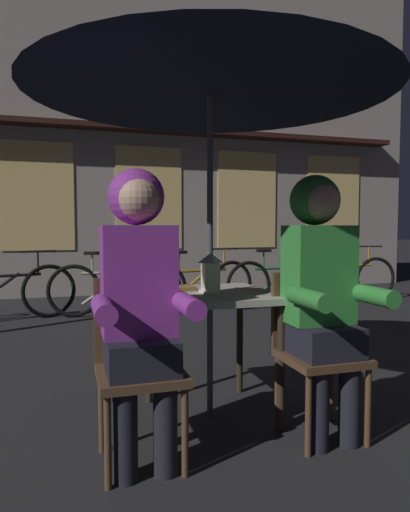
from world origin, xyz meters
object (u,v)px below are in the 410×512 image
(patio_umbrella, at_px, (210,62))
(bicycle_fourth, at_px, (199,286))
(person_left_hooded, at_px, (139,286))
(bicycle_third, at_px, (116,288))
(bicycle_furthest, at_px, (345,278))
(bicycle_second, at_px, (4,293))
(person_right_hooded, at_px, (321,279))
(lantern, at_px, (210,272))
(bicycle_fifth, at_px, (281,282))
(potted_plant, at_px, (297,263))
(book, at_px, (177,289))
(chair_left, at_px, (138,358))
(cafe_table, at_px, (210,309))
(chair_right, at_px, (314,343))

(patio_umbrella, height_order, bicycle_fourth, patio_umbrella)
(person_left_hooded, relative_size, bicycle_third, 0.83)
(bicycle_furthest, bearing_deg, person_left_hooded, -133.98)
(bicycle_third, bearing_deg, bicycle_second, 179.70)
(person_left_hooded, bearing_deg, person_right_hooded, 0.00)
(lantern, bearing_deg, person_right_hooded, -38.92)
(bicycle_fifth, distance_m, potted_plant, 1.05)
(patio_umbrella, height_order, book, patio_umbrella)
(patio_umbrella, bearing_deg, chair_left, -142.45)
(bicycle_third, relative_size, bicycle_fifth, 1.00)
(bicycle_fourth, xyz_separation_m, bicycle_fifth, (1.21, 0.01, 0.00))
(bicycle_third, distance_m, bicycle_fourth, 1.08)
(bicycle_furthest, bearing_deg, patio_umbrella, -133.37)
(bicycle_third, xyz_separation_m, bicycle_fifth, (2.28, -0.04, 0.00))
(chair_left, relative_size, potted_plant, 0.95)
(bicycle_third, bearing_deg, person_right_hooded, -79.44)
(person_left_hooded, height_order, person_right_hooded, same)
(person_right_hooded, bearing_deg, person_left_hooded, 180.00)
(bicycle_furthest, height_order, potted_plant, potted_plant)
(cafe_table, relative_size, bicycle_fourth, 0.45)
(chair_left, distance_m, potted_plant, 5.45)
(book, bearing_deg, bicycle_furthest, 33.19)
(lantern, xyz_separation_m, potted_plant, (2.75, 4.05, -0.32))
(bicycle_second, bearing_deg, person_right_hooded, -61.76)
(bicycle_fifth, bearing_deg, bicycle_second, 179.28)
(cafe_table, xyz_separation_m, bicycle_third, (-0.21, 3.27, -0.29))
(chair_right, relative_size, person_right_hooded, 0.62)
(bicycle_fourth, distance_m, book, 3.30)
(bicycle_fifth, bearing_deg, bicycle_third, 179.03)
(patio_umbrella, xyz_separation_m, person_right_hooded, (0.48, -0.43, -1.21))
(person_left_hooded, bearing_deg, bicycle_fourth, 69.76)
(bicycle_third, xyz_separation_m, bicycle_fourth, (1.07, -0.05, 0.00))
(chair_right, height_order, bicycle_third, chair_right)
(person_right_hooded, distance_m, bicycle_fourth, 3.70)
(person_right_hooded, xyz_separation_m, potted_plant, (2.27, 4.44, -0.30))
(patio_umbrella, height_order, person_right_hooded, patio_umbrella)
(person_left_hooded, height_order, bicycle_fourth, person_left_hooded)
(bicycle_third, relative_size, bicycle_fourth, 1.02)
(chair_left, relative_size, book, 4.35)
(bicycle_fifth, bearing_deg, book, -125.80)
(person_left_hooded, distance_m, book, 0.63)
(chair_left, bearing_deg, bicycle_fourth, 69.47)
(bicycle_second, height_order, bicycle_fourth, same)
(potted_plant, bearing_deg, bicycle_fifth, -130.46)
(bicycle_fifth, height_order, book, bicycle_fifth)
(person_right_hooded, height_order, potted_plant, person_right_hooded)
(patio_umbrella, xyz_separation_m, potted_plant, (2.75, 4.02, -1.51))
(person_right_hooded, relative_size, bicycle_furthest, 0.83)
(cafe_table, distance_m, bicycle_second, 3.62)
(bicycle_fifth, xyz_separation_m, bicycle_furthest, (1.14, 0.17, 0.00))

